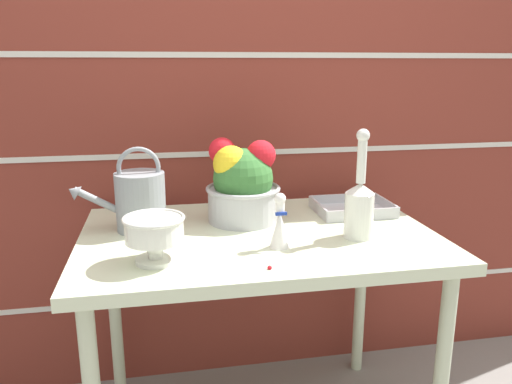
{
  "coord_description": "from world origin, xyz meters",
  "views": [
    {
      "loc": [
        -0.28,
        -1.45,
        1.25
      ],
      "look_at": [
        0.0,
        0.04,
        0.86
      ],
      "focal_mm": 35.0,
      "sensor_mm": 36.0,
      "label": 1
    }
  ],
  "objects_px": {
    "figurine_vase": "(280,225)",
    "watering_can": "(139,200)",
    "crystal_pedestal_bowl": "(154,232)",
    "flower_planter": "(242,184)",
    "glass_decanter": "(359,204)",
    "wire_tray": "(352,209)"
  },
  "relations": [
    {
      "from": "crystal_pedestal_bowl",
      "to": "glass_decanter",
      "type": "height_order",
      "value": "glass_decanter"
    },
    {
      "from": "watering_can",
      "to": "glass_decanter",
      "type": "relative_size",
      "value": 0.91
    },
    {
      "from": "crystal_pedestal_bowl",
      "to": "figurine_vase",
      "type": "bearing_deg",
      "value": 8.12
    },
    {
      "from": "crystal_pedestal_bowl",
      "to": "glass_decanter",
      "type": "xyz_separation_m",
      "value": [
        0.6,
        0.09,
        0.02
      ]
    },
    {
      "from": "wire_tray",
      "to": "flower_planter",
      "type": "bearing_deg",
      "value": -176.63
    },
    {
      "from": "flower_planter",
      "to": "wire_tray",
      "type": "relative_size",
      "value": 1.07
    },
    {
      "from": "crystal_pedestal_bowl",
      "to": "figurine_vase",
      "type": "xyz_separation_m",
      "value": [
        0.35,
        0.05,
        -0.02
      ]
    },
    {
      "from": "figurine_vase",
      "to": "glass_decanter",
      "type": "bearing_deg",
      "value": 8.03
    },
    {
      "from": "crystal_pedestal_bowl",
      "to": "flower_planter",
      "type": "xyz_separation_m",
      "value": [
        0.28,
        0.32,
        0.04
      ]
    },
    {
      "from": "glass_decanter",
      "to": "figurine_vase",
      "type": "xyz_separation_m",
      "value": [
        -0.25,
        -0.04,
        -0.04
      ]
    },
    {
      "from": "watering_can",
      "to": "flower_planter",
      "type": "xyz_separation_m",
      "value": [
        0.33,
        0.03,
        0.03
      ]
    },
    {
      "from": "glass_decanter",
      "to": "crystal_pedestal_bowl",
      "type": "bearing_deg",
      "value": -171.92
    },
    {
      "from": "flower_planter",
      "to": "figurine_vase",
      "type": "xyz_separation_m",
      "value": [
        0.06,
        -0.27,
        -0.06
      ]
    },
    {
      "from": "figurine_vase",
      "to": "wire_tray",
      "type": "bearing_deg",
      "value": 41.03
    },
    {
      "from": "wire_tray",
      "to": "watering_can",
      "type": "bearing_deg",
      "value": -175.77
    },
    {
      "from": "watering_can",
      "to": "wire_tray",
      "type": "distance_m",
      "value": 0.74
    },
    {
      "from": "figurine_vase",
      "to": "watering_can",
      "type": "bearing_deg",
      "value": 149.32
    },
    {
      "from": "watering_can",
      "to": "glass_decanter",
      "type": "height_order",
      "value": "glass_decanter"
    },
    {
      "from": "wire_tray",
      "to": "glass_decanter",
      "type": "bearing_deg",
      "value": -107.73
    },
    {
      "from": "flower_planter",
      "to": "watering_can",
      "type": "bearing_deg",
      "value": -174.75
    },
    {
      "from": "figurine_vase",
      "to": "wire_tray",
      "type": "distance_m",
      "value": 0.44
    },
    {
      "from": "flower_planter",
      "to": "glass_decanter",
      "type": "relative_size",
      "value": 0.84
    }
  ]
}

